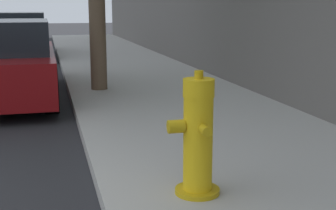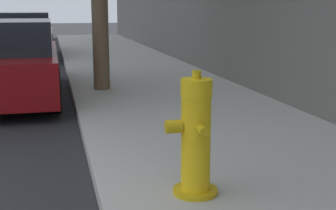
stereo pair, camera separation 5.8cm
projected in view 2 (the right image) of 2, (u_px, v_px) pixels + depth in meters
sidewalk_slab at (297, 200)px, 3.47m from camera, size 2.87×40.00×0.13m
fire_hydrant at (195, 139)px, 3.35m from camera, size 0.39×0.41×0.91m
parked_car_near at (1, 61)px, 7.40m from camera, size 1.78×3.90×1.26m
parked_car_mid at (19, 36)px, 13.32m from camera, size 1.88×3.90×1.30m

